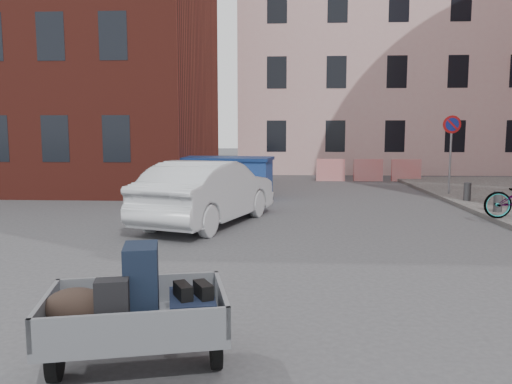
{
  "coord_description": "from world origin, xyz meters",
  "views": [
    {
      "loc": [
        0.3,
        -7.75,
        2.22
      ],
      "look_at": [
        -0.19,
        1.52,
        1.1
      ],
      "focal_mm": 35.0,
      "sensor_mm": 36.0,
      "label": 1
    }
  ],
  "objects": [
    {
      "name": "trailer",
      "position": [
        -1.03,
        -3.44,
        0.61
      ],
      "size": [
        1.81,
        1.94,
        1.2
      ],
      "rotation": [
        0.0,
        0.0,
        0.23
      ],
      "color": "black",
      "rests_on": "ground"
    },
    {
      "name": "barriers",
      "position": [
        4.2,
        15.0,
        0.5
      ],
      "size": [
        4.7,
        0.18,
        1.0
      ],
      "color": "red",
      "rests_on": "ground"
    },
    {
      "name": "building_brick",
      "position": [
        -9.0,
        13.0,
        7.0
      ],
      "size": [
        12.0,
        10.0,
        14.0
      ],
      "primitive_type": "cube",
      "color": "#591E16",
      "rests_on": "ground"
    },
    {
      "name": "no_parking_sign",
      "position": [
        6.0,
        9.48,
        2.01
      ],
      "size": [
        0.6,
        0.09,
        2.65
      ],
      "color": "gray",
      "rests_on": "sidewalk"
    },
    {
      "name": "building_pink",
      "position": [
        6.0,
        22.0,
        7.0
      ],
      "size": [
        16.0,
        8.0,
        14.0
      ],
      "primitive_type": "cube",
      "color": "#D1A2A1",
      "rests_on": "ground"
    },
    {
      "name": "ground",
      "position": [
        0.0,
        0.0,
        0.0
      ],
      "size": [
        120.0,
        120.0,
        0.0
      ],
      "primitive_type": "plane",
      "color": "#38383A",
      "rests_on": "ground"
    },
    {
      "name": "dumpster",
      "position": [
        -1.7,
        8.88,
        0.7
      ],
      "size": [
        3.47,
        2.07,
        1.38
      ],
      "rotation": [
        0.0,
        0.0,
        -0.12
      ],
      "color": "navy",
      "rests_on": "ground"
    },
    {
      "name": "silver_car",
      "position": [
        -1.47,
        4.12,
        0.77
      ],
      "size": [
        3.07,
        4.96,
        1.54
      ],
      "primitive_type": "imported",
      "rotation": [
        0.0,
        0.0,
        2.81
      ],
      "color": "silver",
      "rests_on": "ground"
    }
  ]
}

